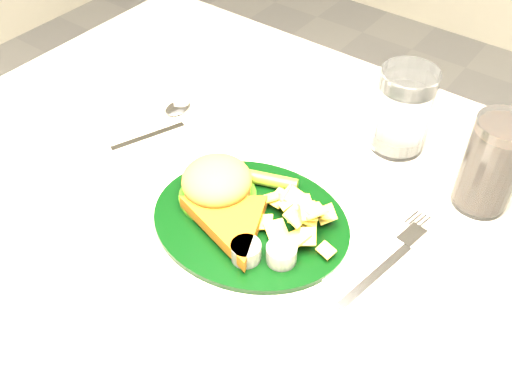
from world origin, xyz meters
TOP-DOWN VIEW (x-y plane):
  - table at (0.00, 0.00)m, footprint 1.20×0.80m
  - dinner_plate at (-0.02, -0.06)m, footprint 0.31×0.27m
  - water_glass at (0.06, 0.21)m, footprint 0.09×0.09m
  - cola_glass at (0.21, 0.17)m, footprint 0.10×0.10m
  - fork_napkin at (0.16, -0.03)m, footprint 0.16×0.19m
  - spoon at (-0.26, -0.01)m, footprint 0.11×0.17m
  - ramekin at (-0.29, 0.11)m, footprint 0.06×0.06m
  - wrapped_straw at (-0.06, 0.19)m, footprint 0.21×0.09m

SIDE VIEW (x-z plane):
  - table at x=0.00m, z-range 0.00..0.75m
  - wrapped_straw at x=-0.06m, z-range 0.75..0.76m
  - spoon at x=-0.26m, z-range 0.75..0.76m
  - fork_napkin at x=0.16m, z-range 0.75..0.76m
  - ramekin at x=-0.29m, z-range 0.75..0.78m
  - dinner_plate at x=-0.02m, z-range 0.75..0.81m
  - water_glass at x=0.06m, z-range 0.75..0.88m
  - cola_glass at x=0.21m, z-range 0.75..0.89m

